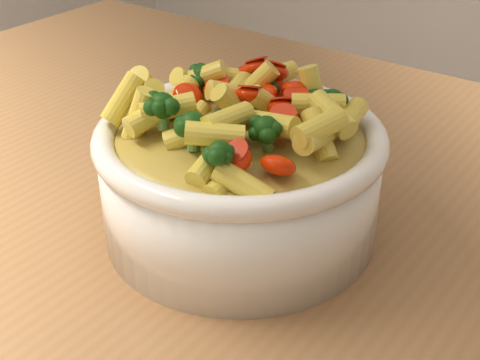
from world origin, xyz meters
The scene contains 3 objects.
table centered at (0.00, 0.00, 0.80)m, with size 1.20×0.80×0.90m.
serving_bowl centered at (0.01, -0.04, 0.95)m, with size 0.23×0.23×0.10m.
pasta_salad centered at (0.01, -0.04, 1.01)m, with size 0.18×0.18×0.04m.
Camera 1 is at (0.29, -0.42, 1.22)m, focal length 50.00 mm.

